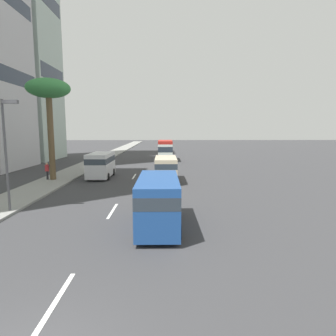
{
  "coord_description": "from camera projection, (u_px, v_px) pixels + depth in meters",
  "views": [
    {
      "loc": [
        -5.0,
        -3.11,
        4.9
      ],
      "look_at": [
        17.0,
        -3.45,
        1.94
      ],
      "focal_mm": 30.62,
      "sensor_mm": 36.0,
      "label": 1
    }
  ],
  "objects": [
    {
      "name": "sidewalk_right",
      "position": [
        82.0,
        168.0,
        36.65
      ],
      "size": [
        162.0,
        3.4,
        0.15
      ],
      "primitive_type": "cube",
      "color": "gray",
      "rests_on": "ground_plane"
    },
    {
      "name": "van_lead",
      "position": [
        158.0,
        199.0,
        14.26
      ],
      "size": [
        5.38,
        2.11,
        2.54
      ],
      "color": "#1E478C",
      "rests_on": "ground_plane"
    },
    {
      "name": "lane_stripe_mid",
      "position": [
        113.0,
        211.0,
        17.39
      ],
      "size": [
        3.2,
        0.16,
        0.01
      ],
      "primitive_type": "cube",
      "color": "silver",
      "rests_on": "ground_plane"
    },
    {
      "name": "minibus_third",
      "position": [
        165.0,
        150.0,
        45.66
      ],
      "size": [
        6.38,
        2.33,
        3.18
      ],
      "color": "silver",
      "rests_on": "ground_plane"
    },
    {
      "name": "van_second",
      "position": [
        166.0,
        168.0,
        27.17
      ],
      "size": [
        5.06,
        2.12,
        2.29
      ],
      "color": "beige",
      "rests_on": "ground_plane"
    },
    {
      "name": "lane_stripe_far",
      "position": [
        134.0,
        176.0,
        30.15
      ],
      "size": [
        3.2,
        0.16,
        0.01
      ],
      "primitive_type": "cube",
      "color": "silver",
      "rests_on": "ground_plane"
    },
    {
      "name": "ground_plane",
      "position": [
        139.0,
        168.0,
        36.77
      ],
      "size": [
        198.0,
        198.0,
        0.0
      ],
      "primitive_type": "plane",
      "color": "#38383A"
    },
    {
      "name": "pedestrian_near_lamp",
      "position": [
        47.0,
        170.0,
        27.43
      ],
      "size": [
        0.3,
        0.32,
        1.62
      ],
      "rotation": [
        0.0,
        0.0,
        4.73
      ],
      "color": "#333338",
      "rests_on": "sidewalk_right"
    },
    {
      "name": "street_lamp",
      "position": [
        7.0,
        143.0,
        16.44
      ],
      "size": [
        0.24,
        0.97,
        6.46
      ],
      "color": "#4C4C51",
      "rests_on": "sidewalk_right"
    },
    {
      "name": "office_tower_far",
      "position": [
        16.0,
        13.0,
        44.45
      ],
      "size": [
        10.02,
        10.42,
        45.73
      ],
      "color": "#B2C6BC",
      "rests_on": "ground_plane"
    },
    {
      "name": "lane_stripe_near",
      "position": [
        56.0,
        302.0,
        8.2
      ],
      "size": [
        3.2,
        0.16,
        0.01
      ],
      "primitive_type": "cube",
      "color": "silver",
      "rests_on": "ground_plane"
    },
    {
      "name": "palm_tree",
      "position": [
        49.0,
        92.0,
        26.48
      ],
      "size": [
        3.97,
        3.97,
        9.44
      ],
      "color": "brown",
      "rests_on": "sidewalk_right"
    },
    {
      "name": "van_fourth",
      "position": [
        101.0,
        164.0,
        29.26
      ],
      "size": [
        5.17,
        2.17,
        2.54
      ],
      "rotation": [
        0.0,
        0.0,
        3.14
      ],
      "color": "silver",
      "rests_on": "ground_plane"
    }
  ]
}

